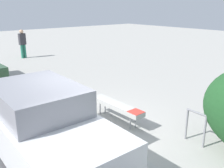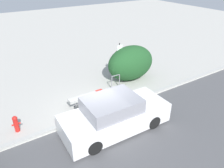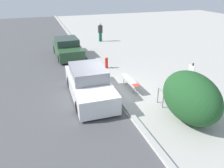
# 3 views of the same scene
# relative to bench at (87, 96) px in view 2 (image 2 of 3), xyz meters

# --- Properties ---
(ground_plane) EXTENTS (60.00, 60.00, 0.00)m
(ground_plane) POSITION_rel_bench_xyz_m (0.03, -1.03, -0.45)
(ground_plane) COLOR #ADAAA3
(curb) EXTENTS (60.00, 0.20, 0.13)m
(curb) POSITION_rel_bench_xyz_m (0.03, -1.03, -0.39)
(curb) COLOR #A8A8A3
(curb) RESTS_ON ground_plane
(bench) EXTENTS (1.89, 0.37, 0.53)m
(bench) POSITION_rel_bench_xyz_m (0.00, 0.00, 0.00)
(bench) COLOR #99999E
(bench) RESTS_ON ground_plane
(bike_rack) EXTENTS (0.55, 0.07, 0.83)m
(bike_rack) POSITION_rel_bench_xyz_m (2.14, 0.63, 0.05)
(bike_rack) COLOR gray
(bike_rack) RESTS_ON ground_plane
(sign_post) EXTENTS (0.36, 0.08, 2.30)m
(sign_post) POSITION_rel_bench_xyz_m (2.96, 1.49, 0.93)
(sign_post) COLOR black
(sign_post) RESTS_ON ground_plane
(fire_hydrant) EXTENTS (0.36, 0.22, 0.77)m
(fire_hydrant) POSITION_rel_bench_xyz_m (-3.44, -0.27, -0.05)
(fire_hydrant) COLOR red
(fire_hydrant) RESTS_ON ground_plane
(shrub_hedge) EXTENTS (3.00, 1.87, 2.11)m
(shrub_hedge) POSITION_rel_bench_xyz_m (3.56, 1.14, 0.60)
(shrub_hedge) COLOR #1E4C23
(shrub_hedge) RESTS_ON ground_plane
(parked_car_near) EXTENTS (4.64, 1.93, 1.56)m
(parked_car_near) POSITION_rel_bench_xyz_m (0.15, -2.34, 0.24)
(parked_car_near) COLOR black
(parked_car_near) RESTS_ON ground_plane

